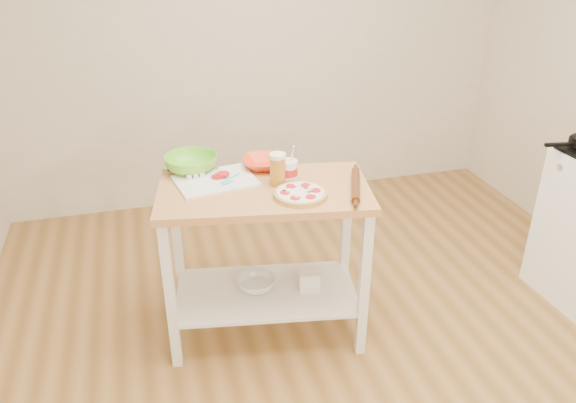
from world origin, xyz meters
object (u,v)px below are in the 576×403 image
at_px(cutting_board, 215,180).
at_px(yogurt_tub, 289,171).
at_px(knife, 186,169).
at_px(shelf_bin, 309,279).
at_px(pizza, 300,194).
at_px(orange_bowl, 264,163).
at_px(shelf_glass_bowl, 256,283).
at_px(beer_pint, 278,169).
at_px(green_bowl, 191,163).
at_px(rolling_pin, 356,185).
at_px(prep_island, 265,231).
at_px(spatula, 230,179).

bearing_deg(cutting_board, yogurt_tub, -24.29).
bearing_deg(knife, shelf_bin, -15.24).
bearing_deg(pizza, orange_bowl, 102.62).
xyz_separation_m(pizza, shelf_bin, (0.09, 0.11, -0.60)).
bearing_deg(shelf_glass_bowl, beer_pint, -6.47).
xyz_separation_m(knife, orange_bowl, (0.42, -0.06, 0.01)).
height_order(beer_pint, yogurt_tub, yogurt_tub).
relative_size(green_bowl, shelf_bin, 2.52).
relative_size(rolling_pin, shelf_bin, 3.24).
bearing_deg(beer_pint, yogurt_tub, 22.40).
bearing_deg(pizza, yogurt_tub, 91.93).
bearing_deg(prep_island, cutting_board, 147.80).
bearing_deg(orange_bowl, yogurt_tub, -67.80).
height_order(green_bowl, rolling_pin, green_bowl).
xyz_separation_m(cutting_board, orange_bowl, (0.29, 0.11, 0.02)).
height_order(prep_island, green_bowl, green_bowl).
bearing_deg(rolling_pin, knife, 151.12).
distance_m(cutting_board, yogurt_tub, 0.39).
relative_size(spatula, green_bowl, 0.44).
xyz_separation_m(beer_pint, yogurt_tub, (0.06, 0.03, -0.03)).
distance_m(prep_island, pizza, 0.34).
relative_size(pizza, knife, 0.99).
bearing_deg(rolling_pin, green_bowl, 149.99).
height_order(orange_bowl, yogurt_tub, yogurt_tub).
height_order(prep_island, rolling_pin, rolling_pin).
height_order(knife, orange_bowl, orange_bowl).
xyz_separation_m(cutting_board, spatula, (0.08, -0.03, 0.01)).
bearing_deg(shelf_glass_bowl, shelf_bin, -13.94).
distance_m(spatula, shelf_glass_bowl, 0.64).
distance_m(green_bowl, beer_pint, 0.50).
distance_m(prep_island, orange_bowl, 0.38).
height_order(pizza, spatula, pizza).
xyz_separation_m(shelf_glass_bowl, shelf_bin, (0.29, -0.07, 0.02)).
bearing_deg(beer_pint, orange_bowl, 94.31).
relative_size(prep_island, cutting_board, 2.60).
xyz_separation_m(prep_island, rolling_pin, (0.44, -0.14, 0.28)).
relative_size(knife, yogurt_tub, 1.33).
height_order(knife, shelf_bin, knife).
xyz_separation_m(cutting_board, beer_pint, (0.31, -0.12, 0.08)).
height_order(pizza, cutting_board, pizza).
bearing_deg(shelf_glass_bowl, knife, 139.16).
height_order(prep_island, shelf_bin, prep_island).
height_order(spatula, shelf_bin, spatula).
bearing_deg(prep_island, green_bowl, 136.89).
relative_size(knife, shelf_bin, 2.39).
distance_m(yogurt_tub, rolling_pin, 0.35).
height_order(prep_island, beer_pint, beer_pint).
height_order(pizza, shelf_bin, pizza).
bearing_deg(knife, rolling_pin, -14.49).
bearing_deg(rolling_pin, shelf_bin, 153.41).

